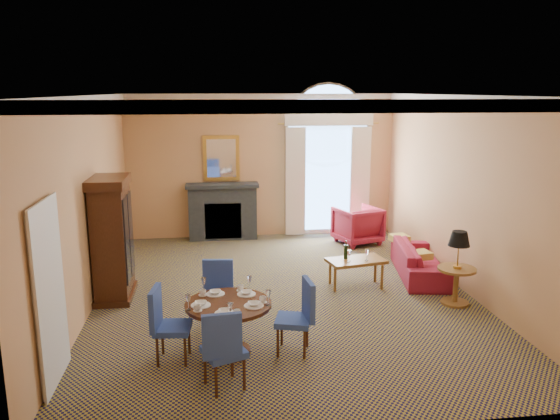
{
  "coord_description": "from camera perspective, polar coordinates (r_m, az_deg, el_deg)",
  "views": [
    {
      "loc": [
        -1.14,
        -8.4,
        3.28
      ],
      "look_at": [
        0.0,
        0.5,
        1.3
      ],
      "focal_mm": 35.0,
      "sensor_mm": 36.0,
      "label": 1
    }
  ],
  "objects": [
    {
      "name": "dining_table",
      "position": [
        6.99,
        -5.4,
        -10.84
      ],
      "size": [
        1.09,
        1.09,
        0.88
      ],
      "color": "#34190B",
      "rests_on": "ground"
    },
    {
      "name": "armoire",
      "position": [
        9.05,
        -17.11,
        -3.07
      ],
      "size": [
        0.56,
        1.0,
        1.96
      ],
      "color": "#34190B",
      "rests_on": "ground"
    },
    {
      "name": "coffee_table",
      "position": [
        9.34,
        7.92,
        -5.36
      ],
      "size": [
        1.04,
        0.71,
        0.8
      ],
      "rotation": [
        0.0,
        0.0,
        0.2
      ],
      "color": "brown",
      "rests_on": "ground"
    },
    {
      "name": "armchair",
      "position": [
        11.97,
        8.1,
        -1.58
      ],
      "size": [
        1.1,
        1.11,
        0.81
      ],
      "primitive_type": "imported",
      "rotation": [
        0.0,
        0.0,
        3.46
      ],
      "color": "maroon",
      "rests_on": "ground"
    },
    {
      "name": "side_table",
      "position": [
        8.87,
        18.08,
        -4.94
      ],
      "size": [
        0.59,
        0.59,
        1.15
      ],
      "color": "brown",
      "rests_on": "ground"
    },
    {
      "name": "dining_chair_east",
      "position": [
        6.99,
        2.14,
        -10.56
      ],
      "size": [
        0.53,
        0.53,
        0.96
      ],
      "rotation": [
        0.0,
        0.0,
        1.3
      ],
      "color": "#27439A",
      "rests_on": "ground"
    },
    {
      "name": "dining_chair_west",
      "position": [
        6.91,
        -11.97,
        -11.15
      ],
      "size": [
        0.49,
        0.48,
        0.96
      ],
      "rotation": [
        0.0,
        0.0,
        -1.67
      ],
      "color": "#27439A",
      "rests_on": "ground"
    },
    {
      "name": "dining_chair_north",
      "position": [
        7.74,
        -6.36,
        -8.31
      ],
      "size": [
        0.49,
        0.49,
        0.96
      ],
      "rotation": [
        0.0,
        0.0,
        3.29
      ],
      "color": "#27439A",
      "rests_on": "ground"
    },
    {
      "name": "room_envelope",
      "position": [
        9.17,
        -0.29,
        7.62
      ],
      "size": [
        6.04,
        7.52,
        3.45
      ],
      "color": "tan",
      "rests_on": "ground"
    },
    {
      "name": "ground",
      "position": [
        9.09,
        0.41,
        -8.71
      ],
      "size": [
        7.5,
        7.5,
        0.0
      ],
      "primitive_type": "plane",
      "color": "#161440",
      "rests_on": "ground"
    },
    {
      "name": "dining_chair_south",
      "position": [
        6.17,
        -5.97,
        -13.92
      ],
      "size": [
        0.55,
        0.55,
        0.96
      ],
      "rotation": [
        0.0,
        0.0,
        0.37
      ],
      "color": "#27439A",
      "rests_on": "ground"
    },
    {
      "name": "sofa",
      "position": [
        10.15,
        14.44,
        -5.15
      ],
      "size": [
        1.07,
        2.03,
        0.56
      ],
      "primitive_type": "imported",
      "rotation": [
        0.0,
        0.0,
        1.4
      ],
      "color": "maroon",
      "rests_on": "ground"
    }
  ]
}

